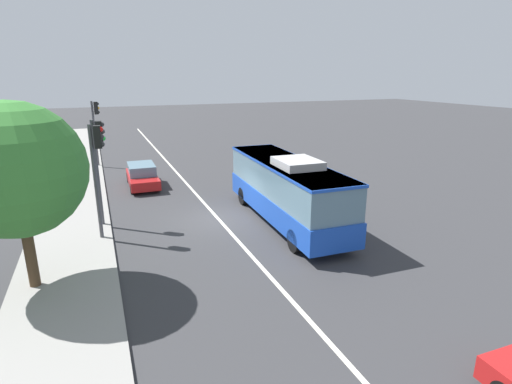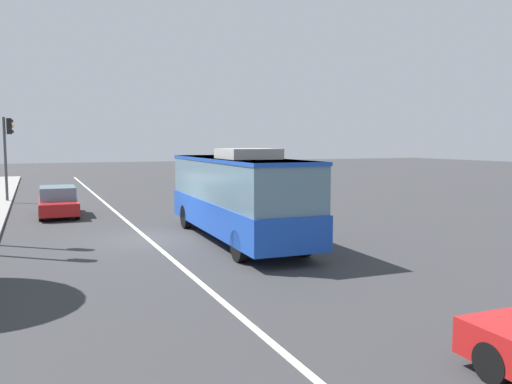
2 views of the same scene
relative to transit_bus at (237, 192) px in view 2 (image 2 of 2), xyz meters
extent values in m
plane|color=#333335|center=(1.66, 3.05, -1.81)|extent=(160.00, 160.00, 0.00)
cube|color=silver|center=(1.66, 3.05, -1.80)|extent=(76.00, 0.16, 0.01)
cube|color=#1947B7|center=(0.02, 0.00, -0.83)|extent=(10.07, 2.79, 1.10)
cube|color=slate|center=(0.02, 0.00, 0.50)|extent=(9.87, 2.71, 1.58)
cube|color=#1947B7|center=(0.02, 0.00, 1.23)|extent=(9.97, 2.76, 0.12)
cube|color=#B2B2B2|center=(-1.18, 0.03, 1.47)|extent=(2.25, 1.86, 0.36)
cylinder|color=black|center=(3.45, 1.00, -1.31)|extent=(1.01, 0.33, 1.00)
cylinder|color=black|center=(3.39, -1.20, -1.31)|extent=(1.01, 0.33, 1.00)
cylinder|color=black|center=(-3.34, 1.20, -1.31)|extent=(1.01, 0.33, 1.00)
cylinder|color=black|center=(-3.41, -1.00, -1.31)|extent=(1.01, 0.33, 1.00)
cylinder|color=black|center=(-12.42, 0.60, -1.49)|extent=(0.64, 0.23, 0.64)
cube|color=#B21919|center=(9.53, 5.89, -1.29)|extent=(4.53, 1.87, 0.60)
cube|color=slate|center=(9.78, 5.89, -0.67)|extent=(2.55, 1.69, 0.64)
cylinder|color=black|center=(8.02, 5.11, -1.49)|extent=(0.64, 0.23, 0.64)
cylinder|color=black|center=(8.04, 6.71, -1.49)|extent=(0.64, 0.23, 0.64)
cylinder|color=black|center=(11.02, 5.07, -1.49)|extent=(0.64, 0.23, 0.64)
cylinder|color=black|center=(11.04, 6.67, -1.49)|extent=(0.64, 0.23, 0.64)
cylinder|color=#47474C|center=(16.93, 8.51, 0.79)|extent=(0.16, 0.16, 5.20)
cube|color=black|center=(16.96, 8.23, 2.84)|extent=(0.35, 0.31, 0.96)
sphere|color=#2D2D2D|center=(16.98, 8.08, 3.16)|extent=(0.22, 0.22, 0.22)
sphere|color=#F9A514|center=(16.98, 8.08, 2.84)|extent=(0.22, 0.22, 0.22)
sphere|color=#2D2D2D|center=(16.98, 8.08, 2.52)|extent=(0.22, 0.22, 0.22)
camera|label=1|loc=(-17.08, 8.49, 5.39)|focal=28.05mm
camera|label=2|loc=(-18.01, 6.94, 1.86)|focal=36.43mm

